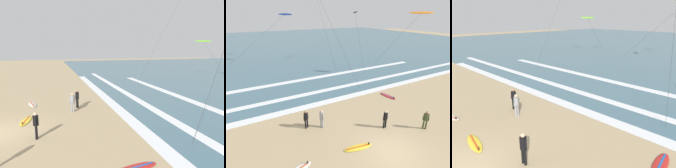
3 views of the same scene
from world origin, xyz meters
TOP-DOWN VIEW (x-y plane):
  - wave_foam_shoreline at (1.10, 8.81)m, footprint 50.13×0.99m
  - wave_foam_mid_break at (1.74, 11.69)m, footprint 58.95×0.82m
  - wave_foam_outer_break at (-0.09, 16.61)m, footprint 39.82×0.98m
  - surfer_foreground_main at (-4.17, 5.48)m, footprint 0.51×0.32m
  - surfer_right_near at (-3.03, 4.95)m, footprint 0.32×0.51m
  - surfer_left_far at (1.46, 2.38)m, footprint 0.51×0.32m
  - surfboard_foreground_flat at (-1.81, 1.47)m, footprint 2.17×0.96m
  - surfboard_left_pile at (5.96, 6.71)m, footprint 0.89×2.16m
  - kite_lime_far_right at (-16.24, 28.66)m, footprint 1.33×7.00m

SIDE VIEW (x-z plane):
  - wave_foam_shoreline at x=1.10m, z-range 0.01..0.02m
  - wave_foam_mid_break at x=1.74m, z-range 0.01..0.02m
  - wave_foam_outer_break at x=-0.09m, z-range 0.01..0.02m
  - surfboard_foreground_flat at x=-1.81m, z-range -0.08..0.17m
  - surfboard_left_pile at x=5.96m, z-range -0.08..0.17m
  - surfer_foreground_main at x=-4.17m, z-range 0.16..1.76m
  - surfer_right_near at x=-3.03m, z-range 0.16..1.76m
  - surfer_left_far at x=1.46m, z-range 0.16..1.76m
  - kite_lime_far_right at x=-16.24m, z-range 3.04..9.61m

